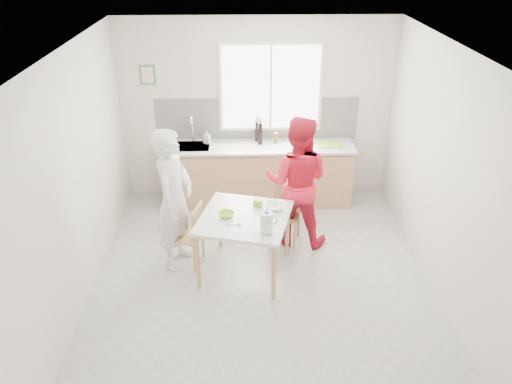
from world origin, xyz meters
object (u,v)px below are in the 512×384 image
chair_far (285,209)px  bowl_white (274,207)px  bowl_green (227,215)px  wine_bottle_a (260,134)px  wine_bottle_b (257,131)px  person_white (174,200)px  milk_jug (267,222)px  dining_table (244,222)px  chair_left (190,233)px  person_red (297,182)px

chair_far → bowl_white: (-0.19, -0.53, 0.33)m
bowl_green → wine_bottle_a: (0.45, 1.84, 0.28)m
wine_bottle_b → person_white: bearing=-120.7°
person_white → bowl_white: 1.19m
wine_bottle_a → wine_bottle_b: size_ratio=1.07×
milk_jug → bowl_green: bearing=156.4°
dining_table → wine_bottle_a: (0.25, 1.84, 0.39)m
dining_table → chair_left: size_ratio=1.50×
dining_table → wine_bottle_b: (0.21, 1.96, 0.38)m
person_white → person_red: person_white is taller
chair_left → milk_jug: 1.15m
bowl_green → milk_jug: size_ratio=0.69×
dining_table → bowl_white: (0.35, 0.17, 0.11)m
chair_left → bowl_white: bearing=104.2°
dining_table → wine_bottle_a: wine_bottle_a is taller
person_red → bowl_green: 1.11m
dining_table → chair_far: size_ratio=1.44×
dining_table → chair_far: chair_far is taller
dining_table → bowl_white: bowl_white is taller
milk_jug → wine_bottle_a: (0.01, 2.19, 0.17)m
wine_bottle_a → person_red: bearing=-69.9°
wine_bottle_a → wine_bottle_b: bearing=108.0°
bowl_green → bowl_white: (0.56, 0.16, 0.00)m
dining_table → milk_jug: milk_jug is taller
milk_jug → chair_left: bearing=164.6°
bowl_white → chair_far: bearing=70.4°
milk_jug → dining_table: bearing=139.2°
milk_jug → wine_bottle_a: 2.20m
chair_left → milk_jug: (0.91, -0.52, 0.46)m
person_white → person_red: (1.50, 0.46, -0.02)m
bowl_white → milk_jug: bearing=-102.0°
chair_far → wine_bottle_b: 1.44m
bowl_green → wine_bottle_a: wine_bottle_a is taller
chair_left → bowl_green: bowl_green is taller
bowl_white → wine_bottle_a: bearing=93.6°
dining_table → bowl_white: bearing=25.2°
bowl_white → wine_bottle_b: bearing=94.6°
person_red → wine_bottle_b: 1.38m
chair_far → wine_bottle_a: bearing=119.1°
wine_bottle_b → bowl_white: bearing=-85.4°
person_red → milk_jug: bearing=81.9°
chair_far → bowl_white: bearing=-95.1°
bowl_white → wine_bottle_a: wine_bottle_a is taller
chair_far → milk_jug: (-0.30, -1.05, 0.44)m
chair_far → person_white: person_white is taller
person_white → milk_jug: person_white is taller
dining_table → person_red: bearing=45.2°
person_red → bowl_white: size_ratio=7.84×
dining_table → chair_left: bearing=165.4°
person_red → wine_bottle_b: size_ratio=5.82×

